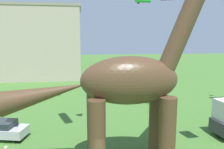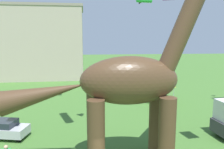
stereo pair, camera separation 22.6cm
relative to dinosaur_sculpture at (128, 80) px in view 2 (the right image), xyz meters
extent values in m
cylinder|color=#513823|center=(2.31, 1.03, -3.28)|extent=(1.08, 1.08, 4.67)
cylinder|color=#513823|center=(2.31, -1.03, -3.28)|extent=(1.08, 1.08, 4.67)
cylinder|color=#513823|center=(-2.16, 1.03, -3.28)|extent=(1.08, 1.08, 4.67)
cylinder|color=#513823|center=(-2.16, -1.03, -3.28)|extent=(1.08, 1.08, 4.67)
ellipsoid|color=#513823|center=(0.08, 0.00, 0.00)|extent=(6.39, 2.75, 3.15)
cylinder|color=#513823|center=(4.22, 0.00, 5.04)|extent=(4.59, 1.18, 9.10)
cone|color=#513823|center=(-5.28, 0.00, -0.72)|extent=(5.62, 1.57, 2.66)
cube|color=#B7B7BC|center=(-9.76, 4.93, -4.94)|extent=(4.50, 2.72, 0.72)
cube|color=#232B35|center=(-9.76, 4.93, -4.32)|extent=(2.57, 2.06, 0.52)
cylinder|color=black|center=(-8.21, 5.82, -5.30)|extent=(0.65, 0.36, 0.62)
cylinder|color=black|center=(-8.21, 4.04, -5.30)|extent=(0.65, 0.36, 0.62)
cylinder|color=black|center=(9.20, 3.69, -5.21)|extent=(0.81, 0.31, 0.80)
cylinder|color=black|center=(4.89, 9.69, -5.30)|extent=(0.10, 0.10, 0.62)
cylinder|color=black|center=(5.04, 9.69, -5.30)|extent=(0.10, 0.10, 0.62)
cube|color=#D1333D|center=(4.96, 9.69, -4.77)|extent=(0.34, 0.21, 0.44)
sphere|color=tan|center=(4.96, 9.69, -4.46)|extent=(0.19, 0.19, 0.19)
cylinder|color=#D1333D|center=(4.77, 9.69, -4.75)|extent=(0.08, 0.08, 0.42)
cylinder|color=#D1333D|center=(5.15, 9.69, -4.75)|extent=(0.08, 0.08, 0.42)
sphere|color=tan|center=(-7.78, -0.01, -4.08)|extent=(0.26, 0.26, 0.26)
cylinder|color=#2D3347|center=(6.27, 8.10, -5.22)|extent=(0.13, 0.13, 0.79)
cylinder|color=#2D3347|center=(6.46, 8.10, -5.22)|extent=(0.13, 0.13, 0.79)
cube|color=blue|center=(6.37, 8.10, -4.55)|extent=(0.43, 0.26, 0.56)
sphere|color=tan|center=(6.37, 8.10, -4.14)|extent=(0.25, 0.25, 0.25)
cylinder|color=blue|center=(6.12, 8.10, -4.52)|extent=(0.10, 0.10, 0.53)
cylinder|color=blue|center=(6.61, 8.10, -4.52)|extent=(0.10, 0.10, 0.53)
cylinder|color=#B2B2B7|center=(8.26, 14.74, -4.56)|extent=(0.06, 0.06, 2.10)
cylinder|color=#B2B2B7|center=(8.26, 12.04, -4.56)|extent=(0.06, 0.06, 2.10)
cylinder|color=#B2B2B7|center=(5.56, 14.74, -4.56)|extent=(0.06, 0.06, 2.10)
cylinder|color=#B2B2B7|center=(5.56, 12.04, -4.56)|extent=(0.06, 0.06, 2.10)
pyramid|color=yellow|center=(6.91, 13.39, -3.06)|extent=(3.15, 3.15, 0.90)
cylinder|color=green|center=(3.79, 10.51, 6.87)|extent=(1.75, 0.65, 0.48)
cone|color=black|center=(3.69, 11.45, 6.87)|extent=(0.48, 0.54, 0.50)
cube|color=#B7A893|center=(-14.84, 36.30, 1.80)|extent=(23.52, 10.50, 14.82)
cube|color=gray|center=(-14.84, 36.30, 9.45)|extent=(23.99, 10.71, 0.50)
camera|label=1|loc=(-3.02, -13.69, 2.53)|focal=35.38mm
camera|label=2|loc=(-2.79, -13.72, 2.53)|focal=35.38mm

